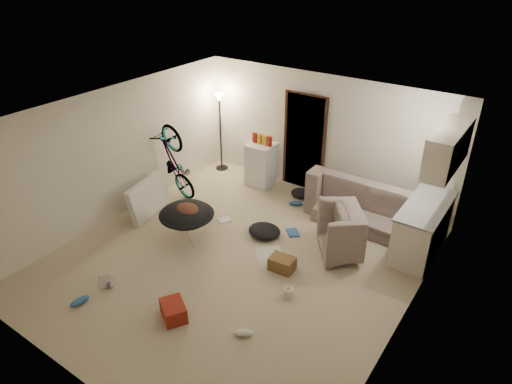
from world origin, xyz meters
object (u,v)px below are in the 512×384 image
Objects in this scene: kitchen_counter at (422,229)px; drink_case_b at (173,311)px; sofa at (369,205)px; drink_case_a at (282,264)px; armchair at (359,237)px; juicer at (288,292)px; bicycle at (176,178)px; tv_box at (148,198)px; mini_fridge at (262,164)px; saucer_chair at (187,219)px; floor_lamp at (220,115)px.

drink_case_b is at bearing -123.40° from kitchen_counter.
sofa is at bearing 105.11° from drink_case_b.
drink_case_a is at bearing 75.68° from sofa.
armchair reaches higher than juicer.
juicer is at bearing -101.51° from bicycle.
tv_box is at bearing 174.81° from drink_case_b.
tv_box is at bearing 30.85° from sofa.
armchair is 1.70m from juicer.
kitchen_counter is 3.78× the size of drink_case_a.
bicycle is (-3.88, -0.32, 0.13)m from armchair.
drink_case_a is 1.93m from drink_case_b.
saucer_chair is (0.11, -2.52, -0.06)m from mini_fridge.
juicer is (0.43, -0.51, -0.02)m from drink_case_a.
saucer_chair is at bearing -63.49° from floor_lamp.
tv_box is (-4.73, -1.76, -0.09)m from kitchen_counter.
armchair is 0.92× the size of tv_box.
saucer_chair is at bearing 79.50° from armchair.
armchair is 3.89m from bicycle.
kitchen_counter is at bearing -89.58° from armchair.
saucer_chair is (1.21, -1.00, -0.04)m from bicycle.
tv_box is at bearing 175.54° from drink_case_a.
sofa is at bearing 87.61° from juicer.
kitchen_counter is at bearing 88.74° from drink_case_b.
floor_lamp is 4.34× the size of drink_case_b.
saucer_chair is at bearing -120.52° from bicycle.
floor_lamp is 4.79m from juicer.
mini_fridge is 0.96× the size of saucer_chair.
bicycle is 7.70× the size of juicer.
drink_case_a is (3.17, -2.42, -1.19)m from floor_lamp.
mini_fridge is at bearing 139.41° from drink_case_b.
mini_fridge is 4.20× the size of juicer.
mini_fridge is 0.88× the size of tv_box.
mini_fridge is 2.52m from saucer_chair.
armchair is (3.98, -1.30, -0.99)m from floor_lamp.
juicer is at bearing -20.62° from tv_box.
juicer is (3.59, -2.93, -1.22)m from floor_lamp.
armchair is (0.27, -1.10, -0.01)m from sofa.
floor_lamp is 4.30m from armchair.
sofa is 3.88m from bicycle.
kitchen_counter is at bearing 8.30° from tv_box.
tv_box is (-3.61, -2.21, 0.02)m from sofa.
armchair is 2.46× the size of drink_case_a.
juicer is (3.49, -0.52, -0.26)m from tv_box.
kitchen_counter reaches higher than drink_case_b.
floor_lamp reaches higher than juicer.
drink_case_b is at bearing -49.46° from tv_box.
armchair is at bearing 49.98° from drink_case_a.
floor_lamp is 4.95m from kitchen_counter.
floor_lamp is at bearing 138.34° from drink_case_a.
drink_case_a is at bearing 129.97° from juicer.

